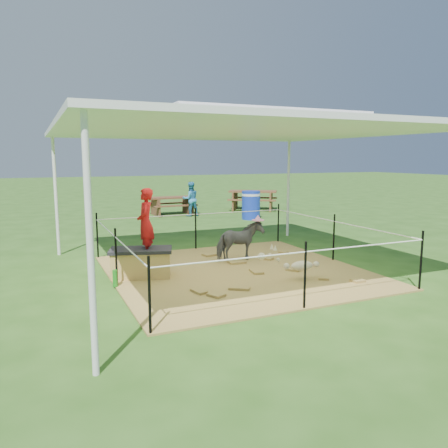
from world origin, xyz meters
name	(u,v)px	position (x,y,z in m)	size (l,w,h in m)	color
ground	(237,272)	(0.00, 0.00, 0.00)	(90.00, 90.00, 0.00)	#2D5919
hay_patch	(237,272)	(0.00, 0.00, 0.01)	(4.60, 4.60, 0.03)	brown
canopy_tent	(237,128)	(0.00, 0.00, 2.69)	(6.30, 6.30, 2.90)	silver
rope_fence	(237,239)	(0.00, 0.00, 0.64)	(4.54, 4.54, 1.00)	black
straw_bale	(141,264)	(-1.75, 0.35, 0.26)	(1.03, 0.52, 0.46)	#B59041
dark_cloth	(141,250)	(-1.75, 0.35, 0.52)	(1.10, 0.57, 0.06)	black
woman	(145,217)	(-1.65, 0.35, 1.11)	(0.45, 0.30, 1.24)	red
green_bottle	(115,278)	(-2.30, -0.10, 0.17)	(0.08, 0.08, 0.29)	#1C791A
pony	(240,241)	(0.41, 0.72, 0.44)	(0.45, 0.98, 0.83)	#4A494E
pink_hat	(240,219)	(0.41, 0.72, 0.92)	(0.26, 0.26, 0.12)	pink
foal	(302,264)	(0.80, -1.00, 0.31)	(1.02, 0.57, 0.57)	tan
trash_barrel	(251,205)	(3.60, 6.37, 0.50)	(0.65, 0.65, 1.00)	#1835B5
picnic_table_near	(172,206)	(1.39, 8.65, 0.35)	(1.66, 1.20, 0.69)	brown
picnic_table_far	(253,200)	(4.94, 8.80, 0.41)	(1.95, 1.41, 0.81)	brown
distant_person	(191,199)	(1.92, 8.02, 0.64)	(0.62, 0.49, 1.28)	teal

